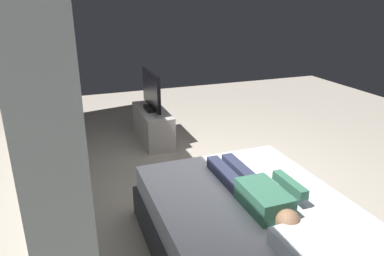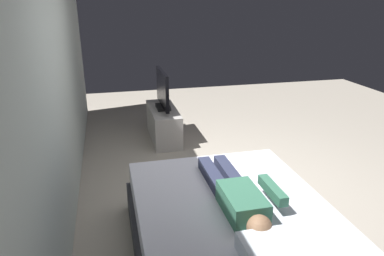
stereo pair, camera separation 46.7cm
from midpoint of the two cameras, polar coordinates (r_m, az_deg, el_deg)
ground_plane at (r=4.25m, az=3.47°, el=-9.81°), size 10.00×10.00×0.00m
back_wall at (r=3.83m, az=-23.97°, el=7.57°), size 6.40×0.10×2.80m
bed at (r=3.15m, az=5.20°, el=-16.15°), size 2.06×1.62×0.54m
pillow at (r=2.46m, az=12.95°, el=-18.74°), size 0.48×0.34×0.12m
person at (r=2.99m, az=5.87°, el=-10.14°), size 1.26×0.46×0.18m
remote at (r=3.31m, az=11.04°, el=-8.61°), size 0.15×0.04×0.02m
tv_stand at (r=5.60m, az=-8.66°, el=0.41°), size 1.10×0.40×0.50m
tv at (r=5.45m, az=-8.96°, el=5.71°), size 0.88×0.20×0.59m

